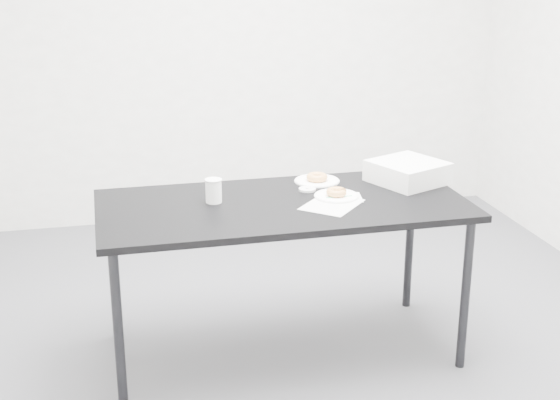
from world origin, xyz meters
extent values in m
plane|color=#454549|center=(0.00, 0.00, 0.00)|extent=(4.00, 4.00, 0.00)
cube|color=white|center=(0.00, 2.00, 1.35)|extent=(4.00, 0.02, 2.70)
cube|color=black|center=(-0.08, -0.08, 0.77)|extent=(1.72, 0.82, 0.03)
cylinder|color=black|center=(-0.88, -0.43, 0.38)|extent=(0.04, 0.04, 0.75)
cylinder|color=black|center=(-0.88, 0.25, 0.38)|extent=(0.04, 0.04, 0.75)
cylinder|color=black|center=(0.71, -0.41, 0.38)|extent=(0.04, 0.04, 0.75)
cylinder|color=black|center=(0.71, 0.26, 0.38)|extent=(0.04, 0.04, 0.75)
cube|color=silver|center=(0.13, -0.17, 0.79)|extent=(0.35, 0.35, 0.00)
cube|color=green|center=(0.21, -0.08, 0.79)|extent=(0.06, 0.06, 0.00)
cylinder|color=#0C8C54|center=(0.19, -0.09, 0.79)|extent=(0.13, 0.01, 0.01)
cube|color=silver|center=(0.22, -0.08, 0.79)|extent=(0.17, 0.17, 0.00)
cylinder|color=white|center=(0.18, -0.06, 0.79)|extent=(0.21, 0.21, 0.01)
torus|color=#C5833E|center=(0.18, -0.06, 0.81)|extent=(0.13, 0.13, 0.03)
cylinder|color=white|center=(0.16, 0.20, 0.79)|extent=(0.23, 0.23, 0.01)
torus|color=#C5833E|center=(0.16, 0.20, 0.81)|extent=(0.14, 0.14, 0.04)
cylinder|color=white|center=(-0.40, -0.01, 0.84)|extent=(0.08, 0.08, 0.11)
cylinder|color=white|center=(0.07, 0.07, 0.79)|extent=(0.08, 0.08, 0.01)
cube|color=white|center=(0.60, 0.09, 0.84)|extent=(0.42, 0.42, 0.11)
camera|label=1|loc=(-0.87, -3.44, 1.95)|focal=50.00mm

